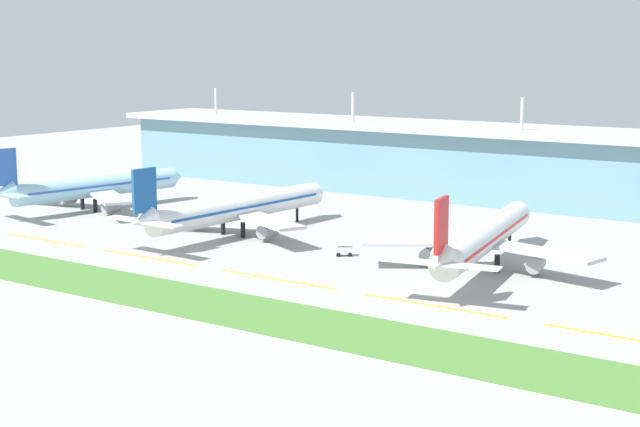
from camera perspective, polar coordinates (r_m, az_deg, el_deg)
ground_plane at (r=186.21m, az=-1.33°, el=-3.88°), size 600.00×600.00×0.00m
terminal_building at (r=281.55m, az=12.22°, el=2.80°), size 288.00×34.00×30.51m
airliner_nearest at (r=271.05m, az=-13.31°, el=1.54°), size 48.13×60.59×18.90m
airliner_near_middle at (r=229.02m, az=-4.95°, el=0.30°), size 48.75×67.46×18.90m
airliner_far_middle at (r=195.26m, az=9.67°, el=-1.44°), size 47.92×69.09×18.90m
taxiway_stripe_west at (r=232.48m, az=-16.05°, el=-1.52°), size 28.00×0.70×0.04m
taxiway_stripe_mid_west at (r=207.69m, az=-10.08°, el=-2.60°), size 28.00×0.70×0.04m
taxiway_stripe_centre at (r=185.83m, az=-2.58°, el=-3.91°), size 28.00×0.70×0.04m
taxiway_stripe_mid_east at (r=168.06m, az=6.74°, el=-5.44°), size 28.00×0.70×0.04m
taxiway_stripe_east at (r=155.79m, az=17.93°, el=-7.08°), size 28.00×0.70×0.04m
grass_verge at (r=168.00m, az=-6.17°, el=-5.43°), size 300.00×18.00×0.10m
baggage_cart at (r=206.20m, az=1.42°, el=-2.18°), size 3.94×3.66×2.48m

